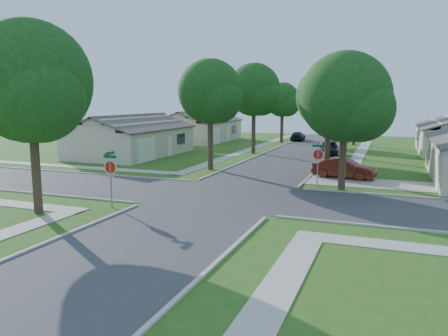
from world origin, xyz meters
TOP-DOWN VIEW (x-y plane):
  - ground at (0.00, 0.00)m, footprint 100.00×100.00m
  - road_ns at (0.00, 0.00)m, footprint 7.00×100.00m
  - sidewalk_ne at (6.10, 26.00)m, footprint 1.20×40.00m
  - sidewalk_nw at (-6.10, 26.00)m, footprint 1.20×40.00m
  - driveway at (7.90, 7.10)m, footprint 8.80×3.60m
  - stop_sign_sw at (-4.70, -4.70)m, footprint 1.05×0.80m
  - stop_sign_ne at (4.70, 4.70)m, footprint 1.05×0.80m
  - tree_e_near at (4.75, 9.01)m, footprint 4.97×4.80m
  - tree_e_mid at (4.76, 21.01)m, footprint 5.59×5.40m
  - tree_e_far at (4.75, 34.01)m, footprint 5.17×5.00m
  - tree_w_near at (-4.64, 9.01)m, footprint 5.38×5.20m
  - tree_w_mid at (-4.64, 21.01)m, footprint 5.80×5.60m
  - tree_w_far at (-4.65, 34.01)m, footprint 4.76×4.60m
  - tree_sw_corner at (-7.44, -6.99)m, footprint 6.21×6.00m
  - tree_ne_corner at (6.36, 4.21)m, footprint 5.80×5.60m
  - house_nw_near at (-15.99, 15.00)m, footprint 8.42×13.60m
  - house_nw_far at (-15.99, 32.00)m, footprint 8.42×13.60m
  - car_driveway at (6.00, 8.70)m, footprint 4.65×2.24m
  - car_curb_east at (3.19, 21.87)m, footprint 2.29×4.82m
  - car_curb_west at (-3.20, 37.53)m, footprint 2.11×4.47m

SIDE VIEW (x-z plane):
  - ground at x=0.00m, z-range 0.00..0.00m
  - road_ns at x=0.00m, z-range -0.01..0.01m
  - sidewalk_ne at x=6.10m, z-range 0.00..0.04m
  - sidewalk_nw at x=-6.10m, z-range 0.00..0.04m
  - driveway at x=7.90m, z-range 0.00..0.05m
  - car_curb_west at x=-3.20m, z-range 0.00..1.26m
  - car_driveway at x=6.00m, z-range 0.00..1.47m
  - car_curb_east at x=3.19m, z-range 0.00..1.59m
  - house_nw_near at x=-15.99m, z-range -0.60..3.63m
  - house_nw_far at x=-15.99m, z-range -0.60..3.63m
  - stop_sign_sw at x=-4.70m, z-range 0.54..3.52m
  - stop_sign_ne at x=4.70m, z-range 0.54..3.52m
  - tree_w_far at x=-4.65m, z-range 1.49..9.52m
  - tree_ne_corner at x=6.36m, z-range 1.26..9.92m
  - tree_e_near at x=4.75m, z-range 1.50..9.78m
  - tree_e_far at x=4.75m, z-range 1.62..10.34m
  - tree_w_near at x=-4.64m, z-range 1.63..10.60m
  - tree_e_mid at x=4.76m, z-range 1.64..10.86m
  - tree_sw_corner at x=-7.44m, z-range 1.49..11.04m
  - tree_w_mid at x=-4.64m, z-range 1.71..11.27m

